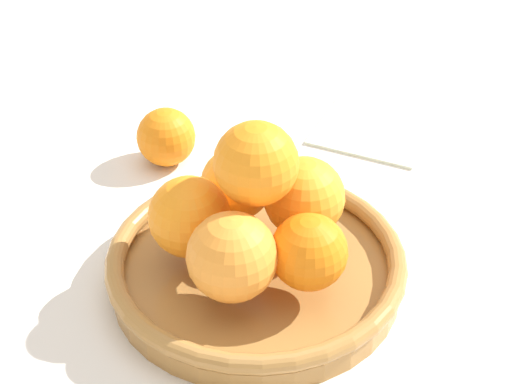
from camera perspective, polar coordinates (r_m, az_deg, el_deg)
name	(u,v)px	position (r m, az deg, el deg)	size (l,w,h in m)	color
ground_plane	(256,283)	(0.84, 0.00, -6.06)	(4.00, 4.00, 0.00)	silver
fruit_bowl	(256,267)	(0.83, 0.00, -5.01)	(0.29, 0.29, 0.04)	#A57238
orange_pile	(253,212)	(0.78, -0.19, -1.32)	(0.19, 0.19, 0.14)	orange
stray_orange	(166,137)	(1.00, -6.02, 3.67)	(0.07, 0.07, 0.07)	orange
napkin_folded	(375,127)	(1.08, 7.91, 4.30)	(0.14, 0.14, 0.01)	silver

